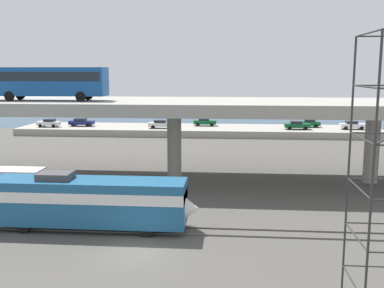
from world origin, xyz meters
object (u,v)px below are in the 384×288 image
(parked_car_6, at_px, (81,122))
(parked_car_2, at_px, (49,123))
(parked_car_0, at_px, (352,125))
(parked_car_3, at_px, (297,125))
(parked_car_5, at_px, (308,123))
(transit_bus_on_overpass, at_px, (49,80))
(service_truck_west, at_px, (7,185))
(parked_car_4, at_px, (205,122))
(parked_car_1, at_px, (161,124))
(train_locomotive, at_px, (98,200))

(parked_car_6, bearing_deg, parked_car_2, -162.09)
(parked_car_0, height_order, parked_car_3, same)
(parked_car_2, bearing_deg, parked_car_5, -175.35)
(transit_bus_on_overpass, relative_size, service_truck_west, 1.76)
(transit_bus_on_overpass, distance_m, parked_car_3, 46.87)
(parked_car_4, relative_size, parked_car_5, 1.01)
(transit_bus_on_overpass, distance_m, parked_car_6, 37.97)
(parked_car_2, bearing_deg, transit_bus_on_overpass, 112.98)
(parked_car_2, xyz_separation_m, parked_car_5, (47.55, 3.87, 0.00))
(parked_car_1, height_order, parked_car_2, same)
(train_locomotive, xyz_separation_m, transit_bus_on_overpass, (-9.31, 14.60, 8.25))
(transit_bus_on_overpass, relative_size, parked_car_5, 2.88)
(service_truck_west, relative_size, parked_car_3, 1.54)
(parked_car_4, height_order, parked_car_5, same)
(train_locomotive, distance_m, parked_car_6, 53.71)
(parked_car_3, height_order, parked_car_4, same)
(parked_car_4, bearing_deg, transit_bus_on_overpass, -110.09)
(service_truck_west, bearing_deg, parked_car_2, -72.10)
(parked_car_4, relative_size, parked_car_6, 0.93)
(parked_car_5, distance_m, parked_car_6, 42.07)
(train_locomotive, distance_m, parked_car_2, 54.22)
(transit_bus_on_overpass, xyz_separation_m, parked_car_0, (40.27, 35.42, -8.45))
(parked_car_1, height_order, parked_car_3, same)
(parked_car_0, xyz_separation_m, parked_car_2, (-54.74, -1.29, -0.00))
(parked_car_4, xyz_separation_m, parked_car_5, (19.06, -0.34, 0.00))
(parked_car_6, bearing_deg, transit_bus_on_overpass, -76.03)
(parked_car_1, xyz_separation_m, parked_car_3, (24.08, 0.54, -0.00))
(service_truck_west, bearing_deg, train_locomotive, 149.72)
(parked_car_3, bearing_deg, parked_car_6, 178.03)
(service_truck_west, bearing_deg, parked_car_4, -107.22)
(parked_car_1, distance_m, parked_car_2, 20.90)
(transit_bus_on_overpass, xyz_separation_m, parked_car_1, (6.43, 34.02, -8.45))
(parked_car_4, bearing_deg, parked_car_6, -173.98)
(parked_car_2, distance_m, parked_car_3, 44.98)
(parked_car_4, bearing_deg, parked_car_0, -6.34)
(parked_car_1, xyz_separation_m, parked_car_6, (-15.37, 1.90, -0.00))
(service_truck_west, relative_size, parked_car_1, 1.46)
(transit_bus_on_overpass, height_order, parked_car_5, transit_bus_on_overpass)
(parked_car_1, relative_size, parked_car_6, 1.03)
(transit_bus_on_overpass, xyz_separation_m, parked_car_5, (33.08, 38.00, -8.45))
(train_locomotive, height_order, parked_car_5, train_locomotive)
(service_truck_west, height_order, parked_car_3, service_truck_west)
(transit_bus_on_overpass, bearing_deg, parked_car_2, -67.02)
(train_locomotive, height_order, service_truck_west, train_locomotive)
(parked_car_3, bearing_deg, parked_car_0, 5.03)
(train_locomotive, bearing_deg, parked_car_5, 65.68)
(parked_car_1, bearing_deg, service_truck_west, -99.31)
(transit_bus_on_overpass, distance_m, parked_car_0, 54.30)
(transit_bus_on_overpass, bearing_deg, parked_car_5, -131.04)
(parked_car_5, bearing_deg, transit_bus_on_overpass, 48.96)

